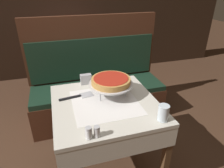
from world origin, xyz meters
TOP-DOWN VIEW (x-y plane):
  - ground_plane at (0.00, 0.00)m, footprint 14.00×14.00m
  - dining_table_front at (0.00, 0.00)m, footprint 0.80×0.80m
  - dining_table_rear at (-0.05, 1.85)m, footprint 0.79×0.79m
  - booth_bench at (0.12, 0.87)m, footprint 1.60×0.53m
  - back_wall_panel at (0.00, 2.36)m, footprint 6.00×0.04m
  - pizza_pan_stand at (0.07, 0.09)m, footprint 0.36×0.36m
  - deep_dish_pizza at (0.07, 0.09)m, footprint 0.31×0.31m
  - pizza_server at (-0.20, 0.14)m, footprint 0.28×0.10m
  - water_glass_near at (0.32, -0.33)m, footprint 0.07×0.07m
  - salt_shaker at (-0.19, -0.36)m, footprint 0.04×0.04m
  - pepper_shaker at (-0.15, -0.36)m, footprint 0.04×0.04m
  - napkin_holder at (-0.09, 0.36)m, footprint 0.10×0.05m
  - condiment_caddy at (-0.02, 1.76)m, footprint 0.14×0.14m

SIDE VIEW (x-z plane):
  - ground_plane at x=0.00m, z-range 0.00..0.00m
  - booth_bench at x=0.12m, z-range -0.28..0.97m
  - dining_table_front at x=0.00m, z-range 0.26..1.00m
  - dining_table_rear at x=-0.05m, z-range 0.28..1.03m
  - pizza_server at x=-0.20m, z-range 0.74..0.75m
  - pepper_shaker at x=-0.15m, z-range 0.74..0.81m
  - salt_shaker at x=-0.19m, z-range 0.74..0.82m
  - condiment_caddy at x=-0.02m, z-range 0.71..0.86m
  - napkin_holder at x=-0.09m, z-range 0.74..0.83m
  - water_glass_near at x=0.32m, z-range 0.74..0.85m
  - pizza_pan_stand at x=0.07m, z-range 0.79..0.90m
  - deep_dish_pizza at x=0.07m, z-range 0.85..0.90m
  - back_wall_panel at x=0.00m, z-range 0.00..2.40m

